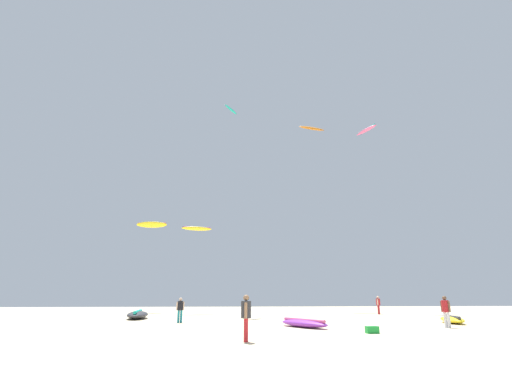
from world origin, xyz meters
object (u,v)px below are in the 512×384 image
Objects in this scene: cooler_box at (372,330)px; kite_aloft_4 at (152,225)px; person_foreground at (246,314)px; kite_grounded_near at (138,315)px; person_left at (446,309)px; kite_aloft_0 at (366,130)px; person_right at (378,304)px; kite_aloft_1 at (231,110)px; kite_grounded_far at (452,320)px; kite_aloft_2 at (312,128)px; person_midground at (180,308)px; kite_grounded_mid at (304,323)px; kite_aloft_3 at (197,229)px.

kite_aloft_4 is at bearing 118.24° from cooler_box.
person_foreground is 0.31× the size of kite_grounded_near.
kite_aloft_0 is at bearing -131.13° from person_left.
kite_aloft_0 reaches higher than person_right.
kite_aloft_0 is 1.50× the size of kite_aloft_1.
kite_grounded_far is 7.35× the size of cooler_box.
kite_aloft_0 reaches higher than cooler_box.
kite_aloft_2 reaches higher than person_foreground.
kite_aloft_2 reaches higher than person_midground.
kite_aloft_0 is at bearing -50.84° from kite_aloft_2.
kite_grounded_mid is at bearing 47.02° from person_midground.
person_foreground is at bearing -146.35° from kite_grounded_far.
kite_aloft_2 is at bearing -117.66° from person_left.
person_foreground is 0.49× the size of kite_aloft_3.
person_left is at bearing 59.38° from person_midground.
person_right is 0.40× the size of kite_aloft_2.
cooler_box is 0.15× the size of kite_aloft_0.
kite_grounded_far is at bearing -45.11° from kite_aloft_3.
kite_aloft_1 is 14.37m from kite_aloft_3.
kite_aloft_1 is at bearing 101.83° from kite_grounded_mid.
kite_aloft_1 is 0.59× the size of kite_aloft_2.
kite_aloft_3 reaches higher than person_midground.
kite_grounded_near is 24.99m from kite_aloft_1.
kite_aloft_4 reaches higher than kite_grounded_far.
kite_aloft_2 reaches higher than kite_grounded_mid.
cooler_box is (2.36, -3.89, -0.07)m from kite_grounded_mid.
person_foreground is 12.82m from person_left.
cooler_box is at bearing -114.15° from kite_aloft_0.
person_foreground is 0.45× the size of kite_aloft_4.
person_right reaches higher than cooler_box.
person_foreground is 18.38m from kite_grounded_near.
kite_aloft_1 is at bearing -152.73° from person_right.
kite_grounded_near is at bearing 137.51° from kite_grounded_mid.
kite_grounded_near is at bearing -82.06° from kite_aloft_4.
kite_aloft_3 is (-3.62, 27.12, 8.04)m from person_foreground.
cooler_box is at bearing 1.65° from person_left.
kite_grounded_near is 2.17× the size of kite_aloft_1.
kite_aloft_4 is (-15.43, 28.72, 10.05)m from cooler_box.
person_foreground is 46.51m from kite_aloft_2.
kite_aloft_1 is 16.95m from kite_aloft_4.
kite_aloft_2 is at bearing 13.37° from kite_aloft_4.
person_midground is 0.41× the size of kite_aloft_0.
person_left is 34.52m from kite_aloft_4.
kite_grounded_mid is 0.92× the size of kite_aloft_2.
person_right is 3.13× the size of cooler_box.
kite_aloft_2 reaches higher than kite_aloft_1.
person_midground is at bearing -104.48° from kite_aloft_1.
kite_aloft_1 is at bearing 48.65° from kite_grounded_near.
kite_aloft_4 is at bearing -76.87° from person_left.
person_left is 0.41× the size of kite_grounded_far.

